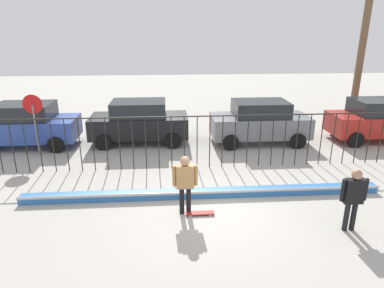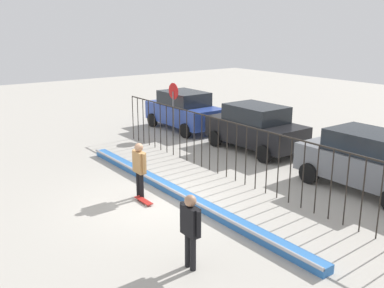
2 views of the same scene
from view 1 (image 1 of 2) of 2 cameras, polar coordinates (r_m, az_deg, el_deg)
ground_plane at (r=9.96m, az=2.44°, el=-10.95°), size 60.00×60.00×0.00m
bowl_coping_ledge at (r=10.63m, az=1.94°, el=-8.18°), size 11.00×0.41×0.27m
perimeter_fence at (r=12.40m, az=0.86°, el=1.25°), size 14.04×0.04×1.98m
skateboarder at (r=9.34m, az=-1.17°, el=-6.01°), size 0.69×0.26×1.71m
skateboard at (r=9.70m, az=1.31°, el=-11.42°), size 0.80×0.20×0.07m
camera_operator at (r=9.48m, az=25.34°, el=-7.63°), size 0.68×0.26×1.69m
parked_car_blue at (r=16.45m, az=-25.93°, el=2.91°), size 4.30×2.12×1.90m
parked_car_black at (r=15.50m, az=-8.79°, el=3.73°), size 4.30×2.12×1.90m
parked_car_gray at (r=15.61m, az=11.21°, el=3.69°), size 4.30×2.12×1.90m
parked_car_red at (r=17.81m, az=28.60°, el=3.59°), size 4.30×2.12×1.90m
stop_sign at (r=14.91m, az=-24.83°, el=4.15°), size 0.76×0.07×2.50m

